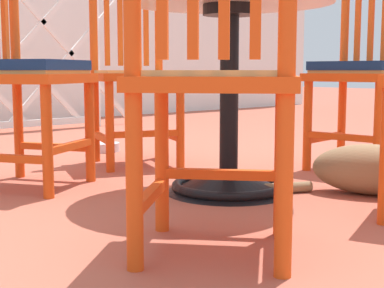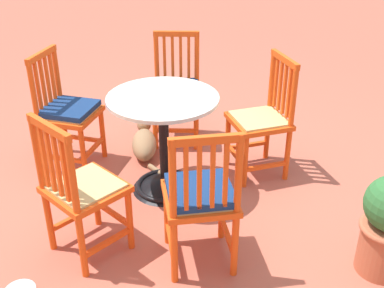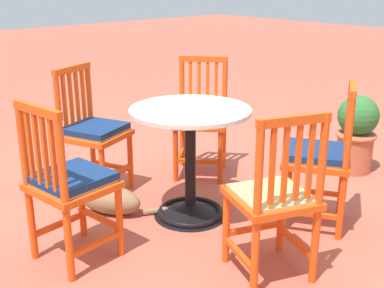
{
  "view_description": "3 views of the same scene",
  "coord_description": "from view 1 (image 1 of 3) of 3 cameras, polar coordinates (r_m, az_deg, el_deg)",
  "views": [
    {
      "loc": [
        -1.43,
        -1.62,
        0.46
      ],
      "look_at": [
        0.02,
        0.01,
        0.19
      ],
      "focal_mm": 54.26,
      "sensor_mm": 36.0,
      "label": 1
    },
    {
      "loc": [
        -1.21,
        2.6,
        2.0
      ],
      "look_at": [
        -0.03,
        -0.24,
        0.33
      ],
      "focal_mm": 45.52,
      "sensor_mm": 36.0,
      "label": 2
    },
    {
      "loc": [
        2.13,
        2.17,
        1.53
      ],
      "look_at": [
        0.13,
        -0.07,
        0.5
      ],
      "focal_mm": 47.36,
      "sensor_mm": 36.0,
      "label": 3
    }
  ],
  "objects": [
    {
      "name": "ground_plane",
      "position": [
        2.21,
        -0.27,
        -4.83
      ],
      "size": [
        24.0,
        24.0,
        0.0
      ],
      "primitive_type": "plane",
      "color": "#AD5642"
    },
    {
      "name": "cafe_table",
      "position": [
        2.19,
        3.65,
        2.55
      ],
      "size": [
        0.76,
        0.76,
        0.73
      ],
      "color": "black",
      "rests_on": "ground_plane"
    },
    {
      "name": "orange_chair_by_planter",
      "position": [
        2.81,
        16.39,
        6.62
      ],
      "size": [
        0.45,
        0.45,
        0.91
      ],
      "color": "#E04C14",
      "rests_on": "ground_plane"
    },
    {
      "name": "orange_chair_tucked_in",
      "position": [
        2.88,
        -5.69,
        6.63
      ],
      "size": [
        0.52,
        0.52,
        0.91
      ],
      "color": "#E04C14",
      "rests_on": "ground_plane"
    },
    {
      "name": "orange_chair_at_corner",
      "position": [
        2.38,
        -16.13,
        6.57
      ],
      "size": [
        0.55,
        0.55,
        0.91
      ],
      "color": "#E04C14",
      "rests_on": "ground_plane"
    },
    {
      "name": "orange_chair_facing_out",
      "position": [
        1.43,
        2.22,
        6.06
      ],
      "size": [
        0.56,
        0.56,
        0.91
      ],
      "color": "#E04C14",
      "rests_on": "ground_plane"
    },
    {
      "name": "tabby_cat",
      "position": [
        2.27,
        18.21,
        -2.45
      ],
      "size": [
        0.53,
        0.59,
        0.23
      ],
      "color": "#8E704C",
      "rests_on": "ground_plane"
    },
    {
      "name": "pet_water_bowl",
      "position": [
        3.37,
        -8.58,
        -0.3
      ],
      "size": [
        0.17,
        0.17,
        0.05
      ],
      "primitive_type": "cylinder",
      "color": "silver",
      "rests_on": "ground_plane"
    }
  ]
}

